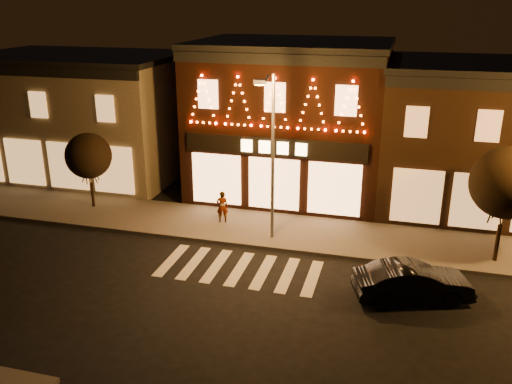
% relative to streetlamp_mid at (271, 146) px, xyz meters
% --- Properties ---
extents(ground, '(120.00, 120.00, 0.00)m').
position_rel_streetlamp_mid_xyz_m(ground, '(-0.58, -6.87, -4.45)').
color(ground, black).
rests_on(ground, ground).
extents(sidewalk_far, '(44.00, 4.00, 0.15)m').
position_rel_streetlamp_mid_xyz_m(sidewalk_far, '(1.42, 1.13, -4.38)').
color(sidewalk_far, '#47423D').
rests_on(sidewalk_far, ground).
extents(building_left, '(12.20, 8.28, 7.30)m').
position_rel_streetlamp_mid_xyz_m(building_left, '(-13.58, 7.12, -0.79)').
color(building_left, '#6D5F4E').
rests_on(building_left, ground).
extents(building_pulp, '(10.20, 8.34, 8.30)m').
position_rel_streetlamp_mid_xyz_m(building_pulp, '(-0.58, 7.11, -0.29)').
color(building_pulp, black).
rests_on(building_pulp, ground).
extents(building_right_a, '(9.20, 8.28, 7.50)m').
position_rel_streetlamp_mid_xyz_m(building_right_a, '(8.92, 7.12, -0.69)').
color(building_right_a, '#352012').
rests_on(building_right_a, ground).
extents(streetlamp_mid, '(0.53, 1.69, 7.34)m').
position_rel_streetlamp_mid_xyz_m(streetlamp_mid, '(0.00, 0.00, 0.00)').
color(streetlamp_mid, '#59595E').
rests_on(streetlamp_mid, sidewalk_far).
extents(tree_left, '(2.33, 2.33, 3.90)m').
position_rel_streetlamp_mid_xyz_m(tree_left, '(-9.85, 1.52, -1.58)').
color(tree_left, black).
rests_on(tree_left, sidewalk_far).
extents(tree_right, '(2.90, 2.90, 4.85)m').
position_rel_streetlamp_mid_xyz_m(tree_right, '(9.51, 0.37, -0.91)').
color(tree_right, black).
rests_on(tree_right, sidewalk_far).
extents(dark_sedan, '(4.49, 2.74, 1.40)m').
position_rel_streetlamp_mid_xyz_m(dark_sedan, '(6.19, -3.49, -3.76)').
color(dark_sedan, black).
rests_on(dark_sedan, ground).
extents(pedestrian, '(0.65, 0.51, 1.57)m').
position_rel_streetlamp_mid_xyz_m(pedestrian, '(-2.70, 1.29, -3.52)').
color(pedestrian, gray).
rests_on(pedestrian, sidewalk_far).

